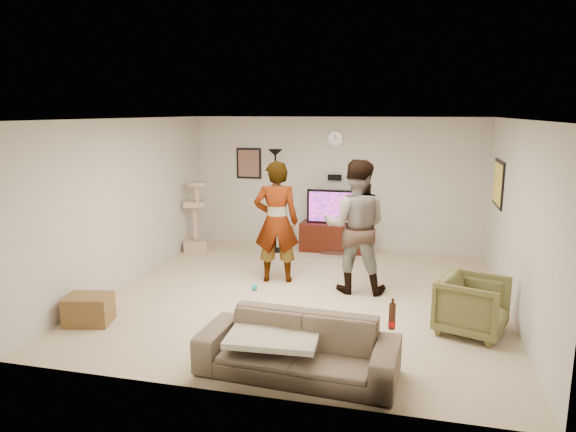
% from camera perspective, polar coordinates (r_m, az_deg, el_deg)
% --- Properties ---
extents(floor, '(5.50, 5.50, 0.02)m').
position_cam_1_polar(floor, '(7.59, 1.80, -8.74)').
color(floor, tan).
rests_on(floor, ground).
extents(ceiling, '(5.50, 5.50, 0.02)m').
position_cam_1_polar(ceiling, '(7.13, 1.93, 10.65)').
color(ceiling, silver).
rests_on(ceiling, wall_back).
extents(wall_back, '(5.50, 0.04, 2.50)m').
position_cam_1_polar(wall_back, '(9.93, 5.16, 3.53)').
color(wall_back, beige).
rests_on(wall_back, floor).
extents(wall_front, '(5.50, 0.04, 2.50)m').
position_cam_1_polar(wall_front, '(4.67, -5.16, -5.47)').
color(wall_front, beige).
rests_on(wall_front, floor).
extents(wall_left, '(0.04, 5.50, 2.50)m').
position_cam_1_polar(wall_left, '(8.26, -17.15, 1.47)').
color(wall_left, beige).
rests_on(wall_left, floor).
extents(wall_right, '(0.04, 5.50, 2.50)m').
position_cam_1_polar(wall_right, '(7.22, 23.75, -0.37)').
color(wall_right, beige).
rests_on(wall_right, floor).
extents(wall_clock, '(0.26, 0.04, 0.26)m').
position_cam_1_polar(wall_clock, '(9.82, 5.22, 8.42)').
color(wall_clock, white).
rests_on(wall_clock, wall_back).
extents(wall_speaker, '(0.25, 0.10, 0.10)m').
position_cam_1_polar(wall_speaker, '(9.85, 5.12, 4.23)').
color(wall_speaker, black).
rests_on(wall_speaker, wall_back).
extents(picture_back, '(0.42, 0.03, 0.52)m').
position_cam_1_polar(picture_back, '(10.26, -4.30, 5.76)').
color(picture_back, brown).
rests_on(picture_back, wall_back).
extents(picture_right, '(0.03, 0.78, 0.62)m').
position_cam_1_polar(picture_right, '(8.74, 22.01, 3.32)').
color(picture_right, yellow).
rests_on(picture_right, wall_right).
extents(tv_stand, '(1.29, 0.45, 0.54)m').
position_cam_1_polar(tv_stand, '(9.86, 5.14, -2.33)').
color(tv_stand, '#371008').
rests_on(tv_stand, floor).
extents(console_box, '(0.40, 0.30, 0.07)m').
position_cam_1_polar(console_box, '(9.54, 4.87, -4.25)').
color(console_box, '#B5B5B7').
rests_on(console_box, floor).
extents(tv, '(1.06, 0.08, 0.63)m').
position_cam_1_polar(tv, '(9.74, 5.20, 1.01)').
color(tv, black).
rests_on(tv, tv_stand).
extents(tv_screen, '(0.98, 0.01, 0.56)m').
position_cam_1_polar(tv_screen, '(9.70, 5.16, 0.97)').
color(tv_screen, '#DA2FA3').
rests_on(tv_screen, tv).
extents(floor_lamp, '(0.32, 0.32, 1.91)m').
position_cam_1_polar(floor_lamp, '(9.71, -1.38, 1.65)').
color(floor_lamp, black).
rests_on(floor_lamp, floor).
extents(cat_tree, '(0.55, 0.55, 1.33)m').
position_cam_1_polar(cat_tree, '(9.96, -10.17, 0.00)').
color(cat_tree, tan).
rests_on(cat_tree, floor).
extents(person_left, '(0.76, 0.58, 1.88)m').
position_cam_1_polar(person_left, '(7.97, -1.28, -0.64)').
color(person_left, '#A3A3A3').
rests_on(person_left, floor).
extents(person_right, '(0.98, 0.78, 1.94)m').
position_cam_1_polar(person_right, '(7.58, 7.38, -1.14)').
color(person_right, '#2B309B').
rests_on(person_right, floor).
extents(sofa, '(2.03, 0.90, 0.58)m').
position_cam_1_polar(sofa, '(5.36, 1.04, -14.14)').
color(sofa, brown).
rests_on(sofa, floor).
extents(throw_blanket, '(0.94, 0.75, 0.06)m').
position_cam_1_polar(throw_blanket, '(5.37, -1.53, -12.89)').
color(throw_blanket, beige).
rests_on(throw_blanket, sofa).
extents(beer_bottle, '(0.06, 0.06, 0.25)m').
position_cam_1_polar(beer_bottle, '(5.09, 11.32, -10.71)').
color(beer_bottle, '#3D1E10').
rests_on(beer_bottle, sofa).
extents(armchair, '(0.96, 0.94, 0.69)m').
position_cam_1_polar(armchair, '(6.63, 19.50, -9.19)').
color(armchair, brown).
rests_on(armchair, floor).
extents(side_table, '(0.62, 0.52, 0.36)m').
position_cam_1_polar(side_table, '(7.03, -20.95, -9.53)').
color(side_table, brown).
rests_on(side_table, floor).
extents(toy_ball, '(0.09, 0.09, 0.09)m').
position_cam_1_polar(toy_ball, '(7.79, -3.67, -7.80)').
color(toy_ball, teal).
rests_on(toy_ball, floor).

